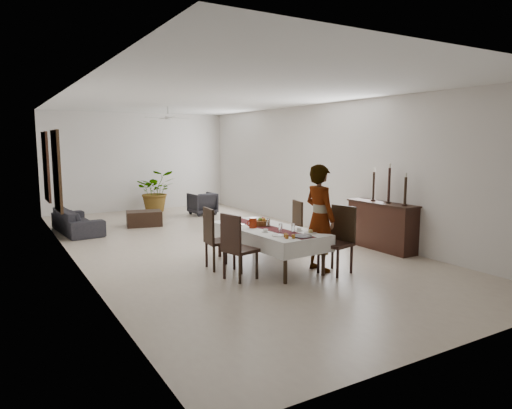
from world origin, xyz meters
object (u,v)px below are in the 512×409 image
object	(u,v)px
red_pitcher	(253,223)
woman	(320,218)
dining_table_top	(268,229)
sofa	(77,221)
sideboard_body	(382,227)

from	to	relation	value
red_pitcher	woman	size ratio (longest dim) A/B	0.10
dining_table_top	sofa	size ratio (longest dim) A/B	1.09
sofa	woman	bearing A→B (deg)	-157.07
red_pitcher	sofa	world-z (taller)	red_pitcher
woman	sofa	xyz separation A→B (m)	(-3.09, 5.77, -0.64)
dining_table_top	woman	world-z (taller)	woman
red_pitcher	sideboard_body	world-z (taller)	sideboard_body
dining_table_top	sideboard_body	bearing A→B (deg)	-6.38
red_pitcher	woman	xyz separation A→B (m)	(0.85, -0.86, 0.14)
red_pitcher	sofa	bearing A→B (deg)	114.55
dining_table_top	sideboard_body	xyz separation A→B (m)	(2.76, -0.13, -0.19)
woman	sideboard_body	xyz separation A→B (m)	(2.14, 0.61, -0.45)
red_pitcher	sideboard_body	bearing A→B (deg)	-4.82
dining_table_top	sofa	distance (m)	5.62
dining_table_top	sofa	bearing A→B (deg)	112.56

